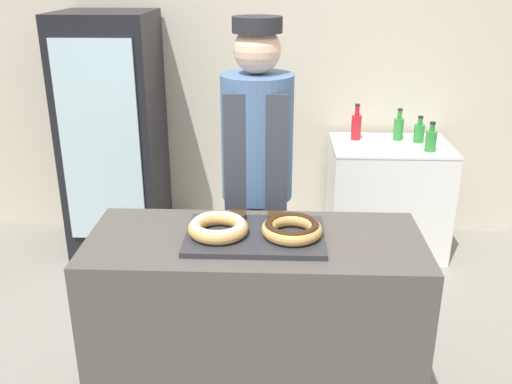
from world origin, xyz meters
name	(u,v)px	position (x,y,z in m)	size (l,w,h in m)	color
wall_back	(267,63)	(0.00, 2.13, 1.35)	(8.00, 0.06, 2.70)	beige
display_counter	(255,325)	(0.00, 0.00, 0.46)	(1.49, 0.62, 0.91)	#4C4742
serving_tray	(255,236)	(0.00, 0.00, 0.92)	(0.61, 0.40, 0.02)	#2D2D33
donut_light_glaze	(218,227)	(-0.16, -0.02, 0.97)	(0.26, 0.26, 0.07)	tan
donut_chocolate_glaze	(292,228)	(0.16, -0.02, 0.97)	(0.26, 0.26, 0.07)	tan
brownie_back_left	(238,216)	(-0.09, 0.15, 0.95)	(0.07, 0.07, 0.03)	#382111
brownie_back_right	(275,217)	(0.09, 0.15, 0.95)	(0.07, 0.07, 0.03)	#382111
baker_person	(257,180)	(-0.01, 0.60, 0.96)	(0.38, 0.38, 1.81)	#4C4C51
beverage_fridge	(114,136)	(-1.11, 1.73, 0.88)	(0.66, 0.68, 1.75)	black
chest_freezer	(387,197)	(0.92, 1.74, 0.42)	(0.85, 0.61, 0.83)	white
bottle_green	(419,132)	(1.12, 1.80, 0.91)	(0.08, 0.08, 0.19)	#2D8C38
bottle_green_b	(431,140)	(1.15, 1.58, 0.91)	(0.08, 0.08, 0.21)	#2D8C38
bottle_green_b_b	(398,128)	(0.98, 1.86, 0.92)	(0.07, 0.07, 0.24)	#2D8C38
bottle_red	(356,126)	(0.67, 1.86, 0.94)	(0.07, 0.07, 0.27)	red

